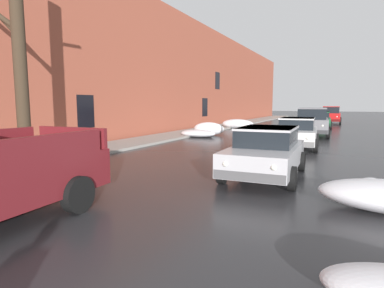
{
  "coord_description": "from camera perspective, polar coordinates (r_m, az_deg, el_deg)",
  "views": [
    {
      "loc": [
        3.71,
        3.35,
        2.09
      ],
      "look_at": [
        -0.44,
        11.91,
        0.89
      ],
      "focal_mm": 30.11,
      "sensor_mm": 36.0,
      "label": 1
    }
  ],
  "objects": [
    {
      "name": "snow_bank_mid_block_left",
      "position": [
        27.39,
        8.11,
        3.51
      ],
      "size": [
        2.71,
        1.17,
        0.8
      ],
      "color": "white",
      "rests_on": "ground"
    },
    {
      "name": "sedan_white_parked_kerbside_mid",
      "position": [
        16.15,
        18.07,
        2.06
      ],
      "size": [
        2.17,
        4.35,
        1.42
      ],
      "color": "silver",
      "rests_on": "ground"
    },
    {
      "name": "brick_townhouse_facade",
      "position": [
        18.97,
        -13.34,
        14.02
      ],
      "size": [
        0.63,
        80.0,
        8.84
      ],
      "color": "#9E4C38",
      "rests_on": "ground"
    },
    {
      "name": "suv_grey_parked_far_down_block",
      "position": [
        22.34,
        20.5,
        3.88
      ],
      "size": [
        2.38,
        4.8,
        1.82
      ],
      "color": "slate",
      "rests_on": "ground"
    },
    {
      "name": "snow_bank_along_right_kerb",
      "position": [
        20.21,
        1.18,
        1.89
      ],
      "size": [
        2.31,
        1.33,
        0.47
      ],
      "color": "white",
      "rests_on": "ground"
    },
    {
      "name": "suv_red_at_far_intersection",
      "position": [
        36.96,
        23.42,
        4.86
      ],
      "size": [
        2.09,
        4.82,
        1.82
      ],
      "color": "red",
      "rests_on": "ground"
    },
    {
      "name": "fire_hydrant",
      "position": [
        10.48,
        -27.41,
        -3.16
      ],
      "size": [
        0.42,
        0.22,
        0.71
      ],
      "color": "#B21E19",
      "rests_on": "ground"
    },
    {
      "name": "snow_bank_near_corner_left",
      "position": [
        21.57,
        2.91,
        2.67
      ],
      "size": [
        2.13,
        1.12,
        0.86
      ],
      "color": "white",
      "rests_on": "ground"
    },
    {
      "name": "left_sidewalk_slab",
      "position": [
        17.9,
        -8.64,
        0.57
      ],
      "size": [
        2.46,
        80.0,
        0.12
      ],
      "primitive_type": "cube",
      "color": "gray",
      "rests_on": "ground"
    },
    {
      "name": "sedan_silver_parked_kerbside_close",
      "position": [
        9.46,
        13.02,
        -1.14
      ],
      "size": [
        2.06,
        4.18,
        1.42
      ],
      "color": "#B7B7BC",
      "rests_on": "ground"
    },
    {
      "name": "bare_tree_second_along_sidewalk",
      "position": [
        11.39,
        -28.51,
        14.81
      ],
      "size": [
        2.94,
        0.93,
        7.26
      ],
      "color": "#382B1E",
      "rests_on": "ground"
    },
    {
      "name": "sedan_green_queued_behind_truck",
      "position": [
        29.64,
        21.64,
        4.06
      ],
      "size": [
        2.14,
        3.95,
        1.42
      ],
      "color": "#1E5633",
      "rests_on": "ground"
    }
  ]
}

